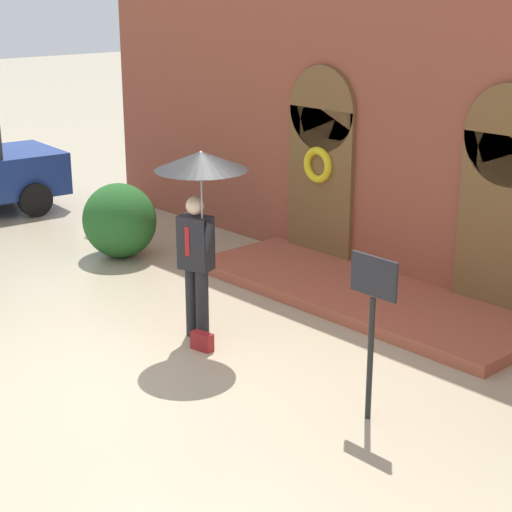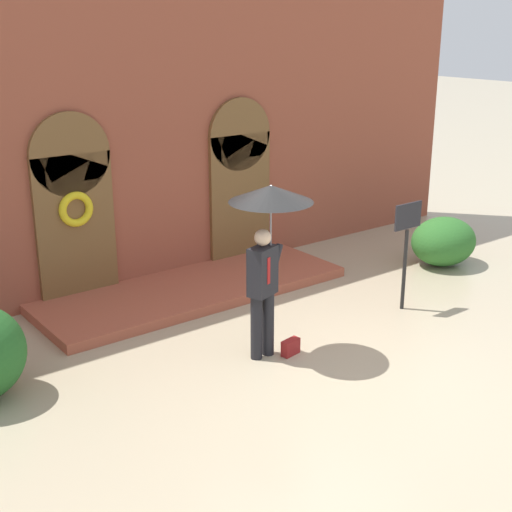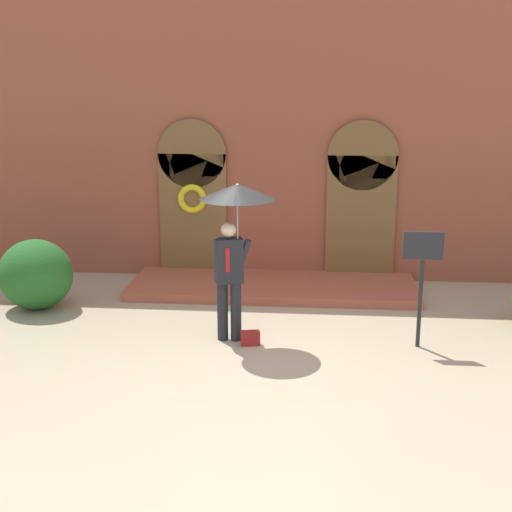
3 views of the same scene
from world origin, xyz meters
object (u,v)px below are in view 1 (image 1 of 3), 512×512
(handbag, at_px, (202,341))
(shrub_left, at_px, (119,220))
(person_with_umbrella, at_px, (200,189))
(sign_post, at_px, (372,311))

(handbag, bearing_deg, shrub_left, 149.31)
(person_with_umbrella, xyz_separation_m, handbag, (0.24, -0.20, -1.80))
(person_with_umbrella, xyz_separation_m, sign_post, (2.68, -0.02, -0.75))
(person_with_umbrella, distance_m, sign_post, 2.78)
(handbag, height_order, sign_post, sign_post)
(handbag, relative_size, sign_post, 0.16)
(person_with_umbrella, distance_m, shrub_left, 3.94)
(sign_post, xyz_separation_m, shrub_left, (-6.21, 1.19, -0.57))
(shrub_left, bearing_deg, sign_post, -10.88)
(handbag, distance_m, sign_post, 2.67)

